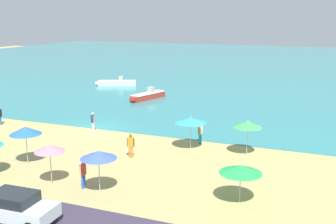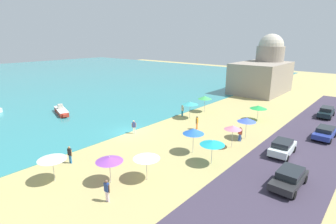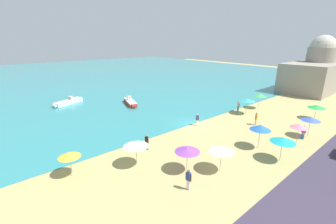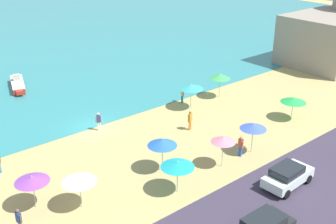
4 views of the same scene
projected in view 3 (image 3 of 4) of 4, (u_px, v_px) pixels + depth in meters
The scene contains 22 objects.
ground_plane at pixel (192, 124), 31.11m from camera, with size 160.00×160.00×0.00m, color tan.
sea at pixel (66, 77), 70.97m from camera, with size 150.00×110.00×0.05m, color teal.
beach_umbrella_0 at pixel (283, 140), 21.14m from camera, with size 2.31×2.31×2.41m.
beach_umbrella_1 at pixel (222, 149), 19.41m from camera, with size 2.24×2.24×2.40m.
beach_umbrella_2 at pixel (260, 95), 37.63m from camera, with size 2.16×2.16×2.65m.
beach_umbrella_3 at pixel (260, 127), 23.66m from camera, with size 2.18×2.18×2.71m.
beach_umbrella_4 at pixel (187, 150), 19.40m from camera, with size 2.21×2.21×2.36m.
beach_umbrella_5 at pixel (247, 100), 34.81m from camera, with size 2.43×2.43×2.55m.
beach_umbrella_6 at pixel (311, 119), 26.40m from camera, with size 2.12×2.12×2.60m.
beach_umbrella_7 at pixel (299, 126), 24.31m from camera, with size 1.85×1.85×2.55m.
beach_umbrella_8 at pixel (136, 144), 20.28m from camera, with size 2.30×2.30×2.42m.
beach_umbrella_9 at pixel (317, 107), 32.64m from camera, with size 2.36×2.36×2.21m.
beach_umbrella_10 at pixel (69, 155), 18.74m from camera, with size 1.85×1.85×2.28m.
bather_0 at pixel (188, 179), 17.26m from camera, with size 0.26×0.57×1.76m.
bather_1 at pixel (147, 141), 23.68m from camera, with size 0.29×0.56×1.71m.
bather_2 at pixel (256, 118), 30.59m from camera, with size 0.56×0.29×1.78m.
bather_3 at pixel (304, 131), 26.16m from camera, with size 0.25×0.57×1.75m.
bather_4 at pixel (197, 119), 30.36m from camera, with size 0.51×0.37×1.71m.
bather_5 at pixel (238, 106), 36.56m from camera, with size 0.31×0.55×1.68m.
skiff_nearshore at pixel (130, 102), 40.43m from camera, with size 2.75×5.53×1.41m.
skiff_offshore at pixel (68, 102), 40.72m from camera, with size 5.85×3.48×1.30m.
harbor_fortress at pixel (314, 72), 50.31m from camera, with size 13.86×9.16×12.24m.
Camera 3 is at (-21.40, -19.99, 11.16)m, focal length 24.00 mm.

